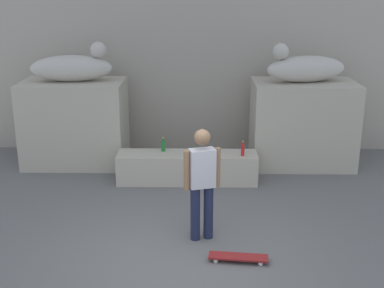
# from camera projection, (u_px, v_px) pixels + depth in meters

# --- Properties ---
(ground_plane) EXTENTS (40.00, 40.00, 0.00)m
(ground_plane) POSITION_uv_depth(u_px,v_px,m) (182.00, 261.00, 7.00)
(ground_plane) COLOR #605E5B
(pedestal_left) EXTENTS (2.03, 1.26, 1.71)m
(pedestal_left) POSITION_uv_depth(u_px,v_px,m) (75.00, 123.00, 10.56)
(pedestal_left) COLOR #B7AD99
(pedestal_left) RESTS_ON ground_plane
(pedestal_right) EXTENTS (2.03, 1.26, 1.71)m
(pedestal_right) POSITION_uv_depth(u_px,v_px,m) (302.00, 124.00, 10.49)
(pedestal_right) COLOR #B7AD99
(pedestal_right) RESTS_ON ground_plane
(statue_reclining_left) EXTENTS (1.65, 0.73, 0.78)m
(statue_reclining_left) POSITION_uv_depth(u_px,v_px,m) (73.00, 67.00, 10.21)
(statue_reclining_left) COLOR beige
(statue_reclining_left) RESTS_ON pedestal_left
(statue_reclining_right) EXTENTS (1.68, 0.90, 0.78)m
(statue_reclining_right) POSITION_uv_depth(u_px,v_px,m) (304.00, 68.00, 10.14)
(statue_reclining_right) COLOR beige
(statue_reclining_right) RESTS_ON pedestal_right
(ledge_block) EXTENTS (2.61, 0.60, 0.56)m
(ledge_block) POSITION_uv_depth(u_px,v_px,m) (187.00, 168.00, 9.71)
(ledge_block) COLOR #B7AD99
(ledge_block) RESTS_ON ground_plane
(skater) EXTENTS (0.52, 0.29, 1.67)m
(skater) POSITION_uv_depth(u_px,v_px,m) (202.00, 180.00, 7.35)
(skater) COLOR #1E233F
(skater) RESTS_ON ground_plane
(skateboard) EXTENTS (0.82, 0.28, 0.08)m
(skateboard) POSITION_uv_depth(u_px,v_px,m) (238.00, 257.00, 6.98)
(skateboard) COLOR maroon
(skateboard) RESTS_ON ground_plane
(bottle_green) EXTENTS (0.07, 0.07, 0.27)m
(bottle_green) POSITION_uv_depth(u_px,v_px,m) (163.00, 146.00, 9.72)
(bottle_green) COLOR #1E722D
(bottle_green) RESTS_ON ledge_block
(bottle_red) EXTENTS (0.06, 0.06, 0.28)m
(bottle_red) POSITION_uv_depth(u_px,v_px,m) (243.00, 150.00, 9.47)
(bottle_red) COLOR red
(bottle_red) RESTS_ON ledge_block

